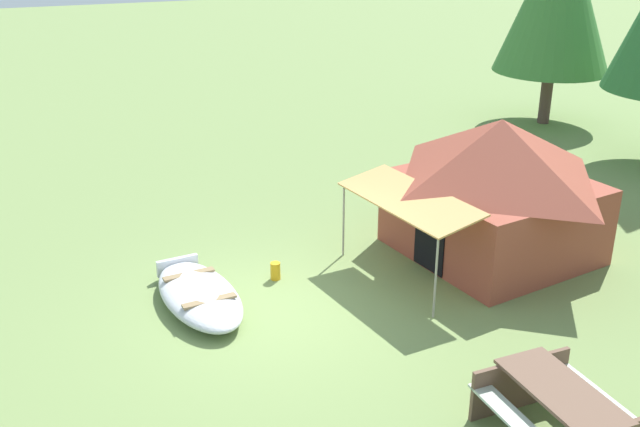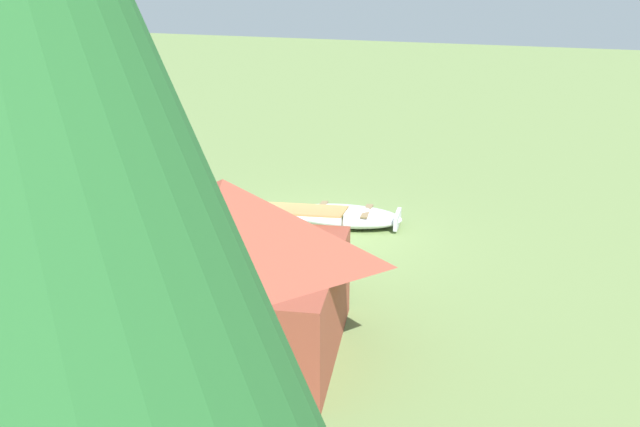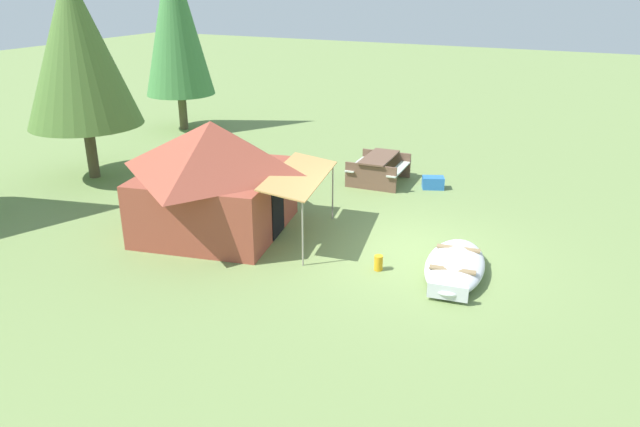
{
  "view_description": "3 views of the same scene",
  "coord_description": "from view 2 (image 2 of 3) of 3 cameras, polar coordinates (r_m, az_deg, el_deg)",
  "views": [
    {
      "loc": [
        9.75,
        -2.93,
        5.92
      ],
      "look_at": [
        -0.95,
        0.99,
        1.13
      ],
      "focal_mm": 41.71,
      "sensor_mm": 36.0,
      "label": 1
    },
    {
      "loc": [
        -4.98,
        12.0,
        5.08
      ],
      "look_at": [
        -1.12,
        1.68,
        1.24
      ],
      "focal_mm": 39.41,
      "sensor_mm": 36.0,
      "label": 2
    },
    {
      "loc": [
        -11.02,
        -3.33,
        5.36
      ],
      "look_at": [
        -1.22,
        1.4,
        1.05
      ],
      "focal_mm": 33.7,
      "sensor_mm": 36.0,
      "label": 3
    }
  ],
  "objects": [
    {
      "name": "ground_plane",
      "position": [
        13.95,
        -1.89,
        -2.15
      ],
      "size": [
        80.0,
        80.0,
        0.0
      ],
      "primitive_type": "plane",
      "color": "olive"
    },
    {
      "name": "beached_rowboat",
      "position": [
        14.72,
        1.98,
        -0.18
      ],
      "size": [
        2.58,
        1.42,
        0.37
      ],
      "color": "silver",
      "rests_on": "ground_plane"
    },
    {
      "name": "canvas_cabin_tent",
      "position": [
        9.65,
        -7.57,
        -4.05
      ],
      "size": [
        3.83,
        4.53,
        2.5
      ],
      "color": "#964332",
      "rests_on": "ground_plane"
    },
    {
      "name": "picnic_table",
      "position": [
        14.15,
        -20.69,
        -1.11
      ],
      "size": [
        1.7,
        1.51,
        0.74
      ],
      "color": "brown",
      "rests_on": "ground_plane"
    },
    {
      "name": "cooler_box",
      "position": [
        15.42,
        -17.26,
        -0.27
      ],
      "size": [
        0.54,
        0.66,
        0.33
      ],
      "primitive_type": "cube",
      "rotation": [
        0.0,
        0.0,
        1.95
      ],
      "color": "blue",
      "rests_on": "ground_plane"
    },
    {
      "name": "fuel_can",
      "position": [
        13.37,
        1.87,
        -2.43
      ],
      "size": [
        0.23,
        0.23,
        0.3
      ],
      "primitive_type": "cylinder",
      "rotation": [
        0.0,
        0.0,
        0.51
      ],
      "color": "orange",
      "rests_on": "ground_plane"
    },
    {
      "name": "pine_tree_back_left",
      "position": [
        2.14,
        -23.72,
        -14.13
      ],
      "size": [
        3.17,
        3.17,
        6.13
      ],
      "color": "brown",
      "rests_on": "ground_plane"
    }
  ]
}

